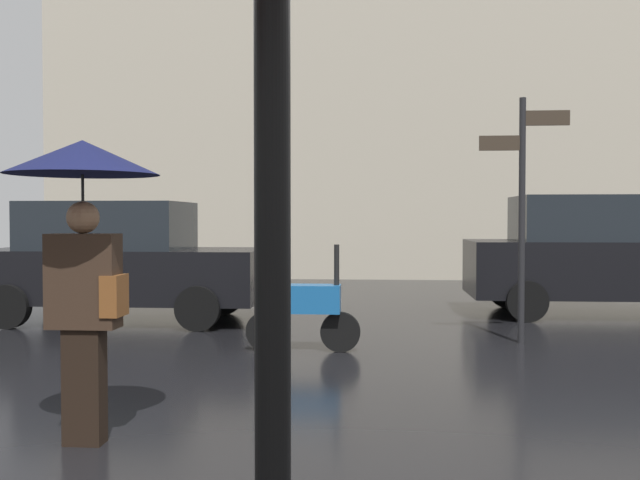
# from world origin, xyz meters

# --- Properties ---
(pedestrian_with_umbrella) EXTENTS (1.03, 1.03, 2.06)m
(pedestrian_with_umbrella) POSITION_xyz_m (-1.73, 1.81, 1.62)
(pedestrian_with_umbrella) COLOR black
(pedestrian_with_umbrella) RESTS_ON ground
(parked_scooter) EXTENTS (1.32, 0.32, 1.23)m
(parked_scooter) POSITION_xyz_m (-0.65, 5.34, 0.55)
(parked_scooter) COLOR black
(parked_scooter) RESTS_ON ground
(parked_car_left) EXTENTS (4.13, 1.91, 1.78)m
(parked_car_left) POSITION_xyz_m (-3.59, 7.60, 0.90)
(parked_car_left) COLOR black
(parked_car_left) RESTS_ON ground
(parked_car_right) EXTENTS (4.26, 1.91, 1.89)m
(parked_car_right) POSITION_xyz_m (3.79, 8.84, 0.95)
(parked_car_right) COLOR black
(parked_car_right) RESTS_ON ground
(street_signpost) EXTENTS (1.08, 0.08, 3.00)m
(street_signpost) POSITION_xyz_m (2.02, 6.10, 1.82)
(street_signpost) COLOR black
(street_signpost) RESTS_ON ground
(building_block) EXTENTS (16.69, 3.07, 12.33)m
(building_block) POSITION_xyz_m (0.00, 16.74, 6.17)
(building_block) COLOR #B2A893
(building_block) RESTS_ON ground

